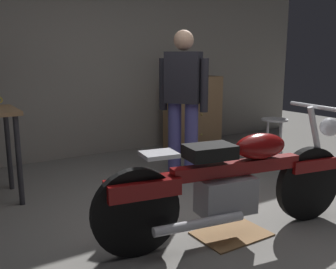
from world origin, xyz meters
TOP-DOWN VIEW (x-y plane):
  - ground_plane at (0.00, 0.00)m, footprint 12.00×12.00m
  - back_wall at (0.00, 2.80)m, footprint 8.00×0.12m
  - motorcycle at (0.00, -0.23)m, footprint 2.17×0.68m
  - person_standing at (0.48, 1.15)m, footprint 0.40×0.48m
  - shop_stool at (1.64, 0.84)m, footprint 0.32×0.32m
  - wooden_dresser at (1.46, 2.30)m, footprint 0.80×0.47m
  - drip_tray at (-0.00, -0.23)m, footprint 0.56×0.40m

SIDE VIEW (x-z plane):
  - ground_plane at x=0.00m, z-range 0.00..0.00m
  - drip_tray at x=0.00m, z-range 0.00..0.01m
  - motorcycle at x=0.00m, z-range -0.05..0.95m
  - shop_stool at x=1.64m, z-range 0.18..0.82m
  - wooden_dresser at x=1.46m, z-range 0.00..1.10m
  - person_standing at x=0.48m, z-range 0.09..1.76m
  - back_wall at x=0.00m, z-range 0.00..3.10m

